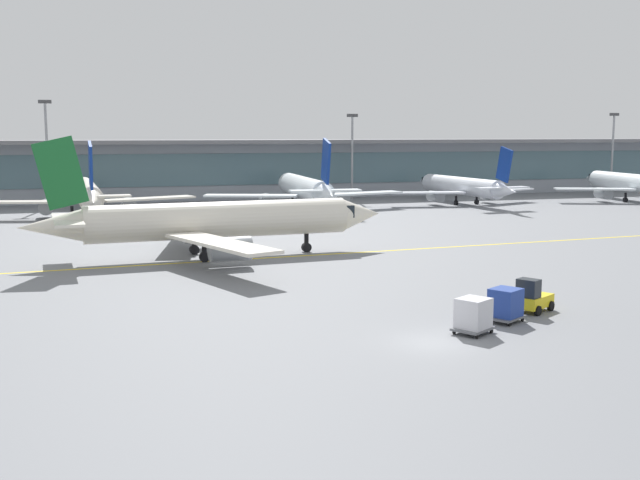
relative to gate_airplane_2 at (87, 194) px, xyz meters
The scene contains 14 objects.
ground_plane 69.81m from the gate_airplane_2, 75.15° to the right, with size 400.00×400.00×0.00m, color slate.
taxiway_centreline_stripe 40.66m from the gate_airplane_2, 73.56° to the right, with size 110.00×0.36×0.01m, color yellow.
terminal_concourse 29.07m from the gate_airplane_2, 51.97° to the left, with size 217.01×11.00×9.60m.
gate_airplane_2 is the anchor object (origin of this frame).
gate_airplane_3 29.03m from the gate_airplane_2, ahead, with size 28.36×30.48×10.11m.
gate_airplane_4 54.47m from the gate_airplane_2, ahead, with size 24.85×26.86×8.89m.
gate_airplane_5 82.21m from the gate_airplane_2, ahead, with size 26.45×28.58×9.46m.
taxiing_regional_jet 38.55m from the gate_airplane_2, 73.31° to the right, with size 31.78×29.46×10.52m.
baggage_tug 68.15m from the gate_airplane_2, 67.19° to the right, with size 2.95×2.59×2.10m.
cargo_dolly_lead 68.72m from the gate_airplane_2, 69.88° to the right, with size 2.63×2.46×1.94m.
cargo_dolly_trailing 69.51m from the gate_airplane_2, 72.71° to the right, with size 2.63×2.46×1.94m.
apron_light_mast_1 16.28m from the gate_airplane_2, 111.03° to the left, with size 1.80×0.36×15.37m.
apron_light_mast_2 43.96m from the gate_airplane_2, 20.54° to the left, with size 1.80×0.36×13.74m.
apron_light_mast_3 90.99m from the gate_airplane_2, ahead, with size 1.80×0.36×14.21m.
Camera 1 is at (-16.24, -35.26, 10.74)m, focal length 43.01 mm.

